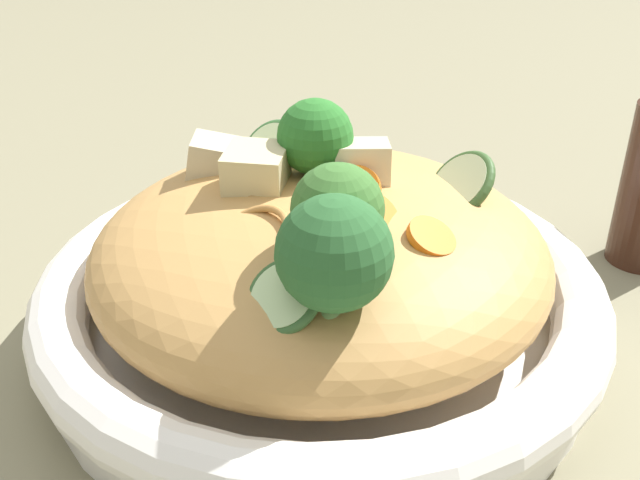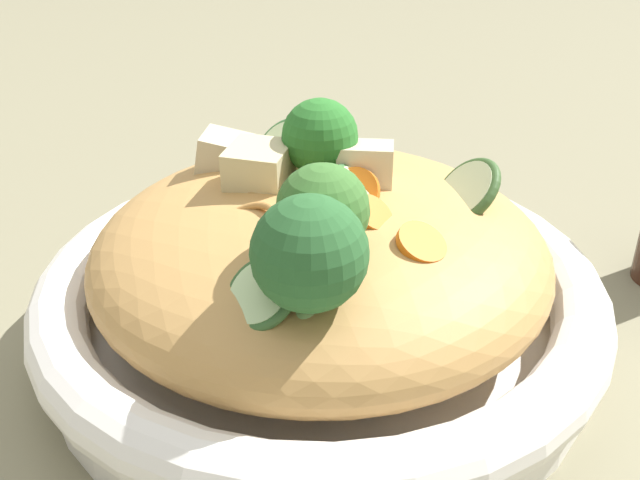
# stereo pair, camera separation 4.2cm
# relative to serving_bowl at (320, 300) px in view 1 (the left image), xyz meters

# --- Properties ---
(ground_plane) EXTENTS (3.00, 3.00, 0.00)m
(ground_plane) POSITION_rel_serving_bowl_xyz_m (0.00, 0.00, -0.03)
(ground_plane) COLOR #7A755A
(serving_bowl) EXTENTS (0.33, 0.33, 0.05)m
(serving_bowl) POSITION_rel_serving_bowl_xyz_m (0.00, 0.00, 0.00)
(serving_bowl) COLOR white
(serving_bowl) RESTS_ON ground_plane
(noodle_heap) EXTENTS (0.26, 0.26, 0.09)m
(noodle_heap) POSITION_rel_serving_bowl_xyz_m (-0.00, 0.00, 0.03)
(noodle_heap) COLOR tan
(noodle_heap) RESTS_ON serving_bowl
(broccoli_florets) EXTENTS (0.17, 0.10, 0.07)m
(broccoli_florets) POSITION_rel_serving_bowl_xyz_m (-0.05, -0.02, 0.09)
(broccoli_florets) COLOR #96C272
(broccoli_florets) RESTS_ON serving_bowl
(carrot_coins) EXTENTS (0.06, 0.07, 0.03)m
(carrot_coins) POSITION_rel_serving_bowl_xyz_m (-0.02, -0.04, 0.07)
(carrot_coins) COLOR orange
(carrot_coins) RESTS_ON serving_bowl
(zucchini_slices) EXTENTS (0.20, 0.17, 0.04)m
(zucchini_slices) POSITION_rel_serving_bowl_xyz_m (0.01, -0.01, 0.07)
(zucchini_slices) COLOR beige
(zucchini_slices) RESTS_ON serving_bowl
(chicken_chunks) EXTENTS (0.06, 0.13, 0.04)m
(chicken_chunks) POSITION_rel_serving_bowl_xyz_m (0.01, 0.03, 0.08)
(chicken_chunks) COLOR beige
(chicken_chunks) RESTS_ON serving_bowl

